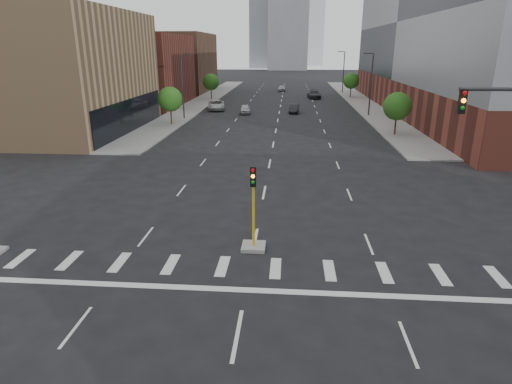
# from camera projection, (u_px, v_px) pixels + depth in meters

# --- Properties ---
(ground) EXTENTS (400.00, 400.00, 0.00)m
(ground) POSITION_uv_depth(u_px,v_px,m) (230.00, 375.00, 13.46)
(ground) COLOR black
(ground) RESTS_ON ground
(sidewalk_left_far) EXTENTS (5.00, 92.00, 0.15)m
(sidewalk_left_far) POSITION_uv_depth(u_px,v_px,m) (206.00, 100.00, 84.44)
(sidewalk_left_far) COLOR gray
(sidewalk_left_far) RESTS_ON ground
(sidewalk_right_far) EXTENTS (5.00, 92.00, 0.15)m
(sidewalk_right_far) POSITION_uv_depth(u_px,v_px,m) (359.00, 101.00, 82.21)
(sidewalk_right_far) COLOR gray
(sidewalk_right_far) RESTS_ON ground
(building_left_mid) EXTENTS (20.00, 24.00, 14.00)m
(building_left_mid) POSITION_uv_depth(u_px,v_px,m) (46.00, 72.00, 51.04)
(building_left_mid) COLOR #997A56
(building_left_mid) RESTS_ON ground
(building_left_far_a) EXTENTS (20.00, 22.00, 12.00)m
(building_left_far_a) POSITION_uv_depth(u_px,v_px,m) (126.00, 70.00, 75.91)
(building_left_far_a) COLOR brown
(building_left_far_a) RESTS_ON ground
(building_left_far_b) EXTENTS (20.00, 24.00, 13.00)m
(building_left_far_b) POSITION_uv_depth(u_px,v_px,m) (167.00, 63.00, 100.31)
(building_left_far_b) COLOR brown
(building_left_far_b) RESTS_ON ground
(building_right_main) EXTENTS (24.00, 70.00, 22.00)m
(building_right_main) POSITION_uv_depth(u_px,v_px,m) (477.00, 39.00, 64.41)
(building_right_main) COLOR brown
(building_right_main) RESTS_ON ground
(tower_mid) EXTENTS (18.00, 18.00, 44.00)m
(tower_mid) POSITION_uv_depth(u_px,v_px,m) (288.00, 20.00, 195.30)
(tower_mid) COLOR slate
(tower_mid) RESTS_ON ground
(median_traffic_signal) EXTENTS (1.20, 1.20, 4.40)m
(median_traffic_signal) POSITION_uv_depth(u_px,v_px,m) (253.00, 231.00, 21.61)
(median_traffic_signal) COLOR #999993
(median_traffic_signal) RESTS_ON ground
(streetlight_right_a) EXTENTS (1.60, 0.22, 9.07)m
(streetlight_right_a) POSITION_uv_depth(u_px,v_px,m) (370.00, 82.00, 62.80)
(streetlight_right_a) COLOR #2D2D30
(streetlight_right_a) RESTS_ON ground
(streetlight_right_b) EXTENTS (1.60, 0.22, 9.07)m
(streetlight_right_b) POSITION_uv_depth(u_px,v_px,m) (343.00, 70.00, 95.85)
(streetlight_right_b) COLOR #2D2D30
(streetlight_right_b) RESTS_ON ground
(streetlight_left) EXTENTS (1.60, 0.22, 9.07)m
(streetlight_left) POSITION_uv_depth(u_px,v_px,m) (183.00, 84.00, 60.07)
(streetlight_left) COLOR #2D2D30
(streetlight_left) RESTS_ON ground
(tree_left_near) EXTENTS (3.20, 3.20, 4.85)m
(tree_left_near) POSITION_uv_depth(u_px,v_px,m) (170.00, 99.00, 55.91)
(tree_left_near) COLOR #382619
(tree_left_near) RESTS_ON ground
(tree_left_far) EXTENTS (3.20, 3.20, 4.85)m
(tree_left_far) POSITION_uv_depth(u_px,v_px,m) (211.00, 82.00, 84.24)
(tree_left_far) COLOR #382619
(tree_left_far) RESTS_ON ground
(tree_right_near) EXTENTS (3.20, 3.20, 4.85)m
(tree_right_near) POSITION_uv_depth(u_px,v_px,m) (397.00, 106.00, 49.11)
(tree_right_near) COLOR #382619
(tree_right_near) RESTS_ON ground
(tree_right_far) EXTENTS (3.20, 3.20, 4.85)m
(tree_right_far) POSITION_uv_depth(u_px,v_px,m) (351.00, 81.00, 86.88)
(tree_right_far) COLOR #382619
(tree_right_far) RESTS_ON ground
(car_near_left) EXTENTS (1.95, 4.13, 1.36)m
(car_near_left) POSITION_uv_depth(u_px,v_px,m) (245.00, 109.00, 66.62)
(car_near_left) COLOR #A6A5AA
(car_near_left) RESTS_ON ground
(car_mid_right) EXTENTS (1.67, 4.12, 1.33)m
(car_mid_right) POSITION_uv_depth(u_px,v_px,m) (294.00, 109.00, 67.43)
(car_mid_right) COLOR black
(car_mid_right) RESTS_ON ground
(car_far_left) EXTENTS (3.51, 6.08, 1.59)m
(car_far_left) POSITION_uv_depth(u_px,v_px,m) (216.00, 105.00, 70.68)
(car_far_left) COLOR #B7B7B7
(car_far_left) RESTS_ON ground
(car_deep_right) EXTENTS (2.70, 5.79, 1.64)m
(car_deep_right) POSITION_uv_depth(u_px,v_px,m) (314.00, 94.00, 86.76)
(car_deep_right) COLOR black
(car_deep_right) RESTS_ON ground
(car_distant) EXTENTS (1.96, 4.39, 1.47)m
(car_distant) POSITION_uv_depth(u_px,v_px,m) (282.00, 88.00, 100.81)
(car_distant) COLOR #A0A1A5
(car_distant) RESTS_ON ground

